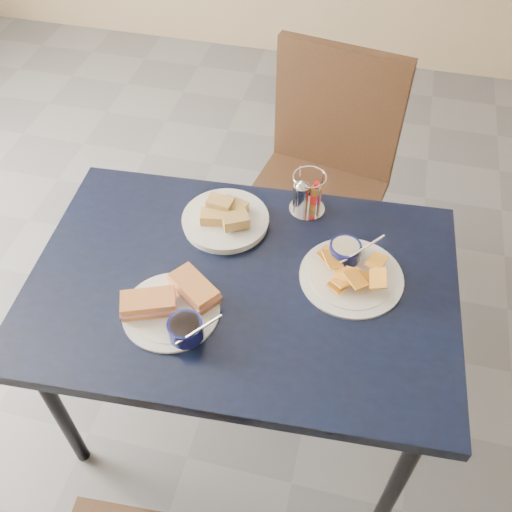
% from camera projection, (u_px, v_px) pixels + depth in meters
% --- Properties ---
extents(ground, '(6.00, 6.00, 0.00)m').
position_uv_depth(ground, '(308.00, 402.00, 2.15)').
color(ground, '#535458').
rests_on(ground, ground).
extents(dining_table, '(1.23, 0.86, 0.75)m').
position_uv_depth(dining_table, '(242.00, 297.00, 1.62)').
color(dining_table, black).
rests_on(dining_table, ground).
extents(chair_far, '(0.55, 0.53, 1.01)m').
position_uv_depth(chair_far, '(320.00, 166.00, 2.16)').
color(chair_far, '#301C10').
rests_on(chair_far, ground).
extents(sandwich_plate, '(0.30, 0.27, 0.12)m').
position_uv_depth(sandwich_plate, '(174.00, 307.00, 1.48)').
color(sandwich_plate, white).
rests_on(sandwich_plate, dining_table).
extents(plantain_plate, '(0.29, 0.29, 0.12)m').
position_uv_depth(plantain_plate, '(349.00, 268.00, 1.58)').
color(plantain_plate, white).
rests_on(plantain_plate, dining_table).
extents(bread_basket, '(0.26, 0.26, 0.07)m').
position_uv_depth(bread_basket, '(226.00, 218.00, 1.70)').
color(bread_basket, white).
rests_on(bread_basket, dining_table).
extents(condiment_caddy, '(0.11, 0.11, 0.14)m').
position_uv_depth(condiment_caddy, '(307.00, 195.00, 1.72)').
color(condiment_caddy, silver).
rests_on(condiment_caddy, dining_table).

